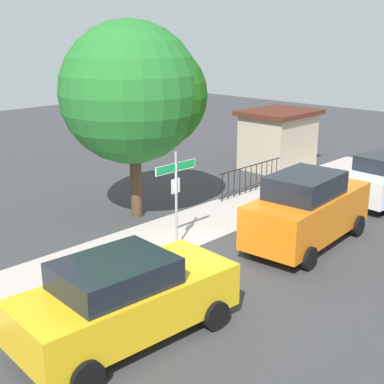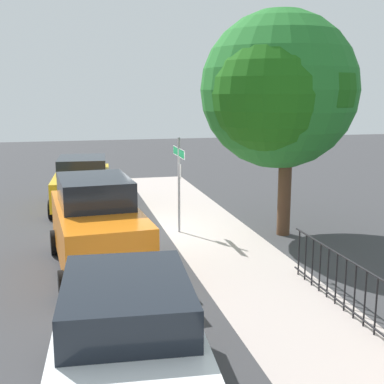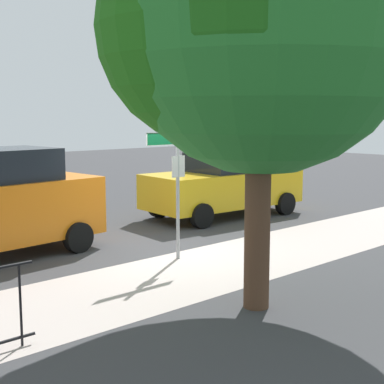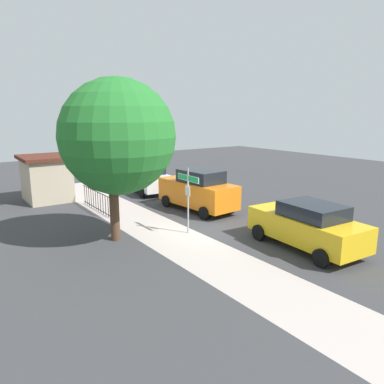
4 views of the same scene
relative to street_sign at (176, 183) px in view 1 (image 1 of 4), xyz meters
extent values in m
plane|color=#38383A|center=(0.09, -0.40, -1.93)|extent=(60.00, 60.00, 0.00)
cube|color=#B3A49E|center=(2.09, 0.90, -1.93)|extent=(24.00, 2.60, 0.00)
cylinder|color=#9EA0A5|center=(0.00, 0.00, -0.51)|extent=(0.07, 0.07, 2.84)
cube|color=#0F723D|center=(0.00, 0.00, 0.47)|extent=(1.50, 0.02, 0.22)
cube|color=white|center=(0.00, 0.00, 0.47)|extent=(1.53, 0.02, 0.25)
cube|color=silver|center=(0.00, 0.02, -0.08)|extent=(0.32, 0.02, 0.42)
cylinder|color=#4D3423|center=(0.98, 2.92, -0.58)|extent=(0.38, 0.38, 2.71)
sphere|color=#266414|center=(0.69, 2.40, 2.69)|extent=(3.07, 3.07, 3.07)
sphere|color=#1A5A15|center=(1.29, 3.09, 2.25)|extent=(3.16, 3.16, 3.16)
sphere|color=#1C5D14|center=(1.32, 2.31, 2.15)|extent=(3.38, 3.38, 3.38)
sphere|color=#236E28|center=(0.73, 2.75, 2.26)|extent=(4.46, 4.46, 4.46)
cube|color=gold|center=(-4.02, -2.69, -1.14)|extent=(4.71, 2.21, 0.95)
cube|color=black|center=(-4.30, -2.67, -0.40)|extent=(2.31, 1.82, 0.53)
cylinder|color=black|center=(-2.40, -1.86, -1.61)|extent=(0.65, 0.26, 0.64)
cylinder|color=black|center=(-2.54, -3.75, -1.61)|extent=(0.65, 0.26, 0.64)
cylinder|color=black|center=(-5.51, -1.64, -1.61)|extent=(0.65, 0.26, 0.64)
cylinder|color=black|center=(-5.65, -3.53, -1.61)|extent=(0.65, 0.26, 0.64)
cube|color=orange|center=(2.86, -2.56, -1.00)|extent=(4.77, 2.14, 1.22)
cube|color=black|center=(2.58, -2.58, -0.07)|extent=(2.34, 1.74, 0.65)
cylinder|color=black|center=(4.37, -1.54, -1.61)|extent=(0.65, 0.27, 0.64)
cylinder|color=black|center=(4.50, -3.33, -1.61)|extent=(0.65, 0.27, 0.64)
cylinder|color=black|center=(1.22, -1.78, -1.61)|extent=(0.65, 0.27, 0.64)
cylinder|color=black|center=(1.35, -3.57, -1.61)|extent=(0.65, 0.27, 0.64)
cylinder|color=black|center=(7.07, -1.46, -1.61)|extent=(0.65, 0.27, 0.64)
cylinder|color=black|center=(5.92, 1.90, -0.88)|extent=(3.75, 0.04, 0.04)
cylinder|color=black|center=(5.92, 1.90, -1.81)|extent=(3.75, 0.04, 0.04)
cylinder|color=black|center=(4.21, 1.90, -1.41)|extent=(0.03, 0.03, 1.05)
cylinder|color=black|center=(4.55, 1.90, -1.41)|extent=(0.03, 0.03, 1.05)
cylinder|color=black|center=(4.89, 1.90, -1.41)|extent=(0.03, 0.03, 1.05)
cylinder|color=black|center=(5.24, 1.90, -1.41)|extent=(0.03, 0.03, 1.05)
cylinder|color=black|center=(5.58, 1.90, -1.41)|extent=(0.03, 0.03, 1.05)
cylinder|color=black|center=(5.92, 1.90, -1.41)|extent=(0.03, 0.03, 1.05)
cylinder|color=black|center=(6.26, 1.90, -1.41)|extent=(0.03, 0.03, 1.05)
cylinder|color=black|center=(6.60, 1.90, -1.41)|extent=(0.03, 0.03, 1.05)
cylinder|color=black|center=(6.94, 1.90, -1.41)|extent=(0.03, 0.03, 1.05)
cylinder|color=black|center=(7.28, 1.90, -1.41)|extent=(0.03, 0.03, 1.05)
cylinder|color=black|center=(7.62, 1.90, -1.41)|extent=(0.03, 0.03, 1.05)
cube|color=tan|center=(9.79, 3.40, -0.71)|extent=(2.96, 2.35, 2.44)
cube|color=#4C2319|center=(9.79, 3.40, 0.61)|extent=(3.32, 2.71, 0.20)
camera|label=1|loc=(-10.04, -10.30, 4.11)|focal=49.89mm
camera|label=2|loc=(14.59, -3.11, 2.24)|focal=48.12mm
camera|label=3|loc=(7.06, 8.17, 0.93)|focal=51.72mm
camera|label=4|loc=(-12.39, 8.48, 3.16)|focal=34.07mm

